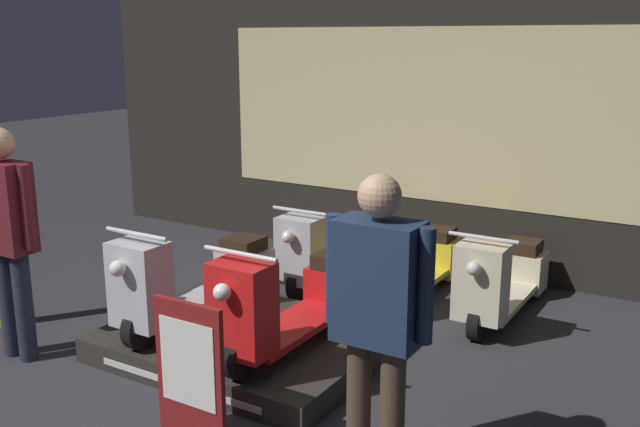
{
  "coord_description": "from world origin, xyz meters",
  "views": [
    {
      "loc": [
        2.82,
        -2.41,
        2.29
      ],
      "look_at": [
        -0.08,
        2.37,
        0.91
      ],
      "focal_mm": 40.0,
      "sensor_mm": 36.0,
      "label": 1
    }
  ],
  "objects_px": {
    "scooter_backrow_0": "(331,250)",
    "price_sign_board": "(190,372)",
    "scooter_backrow_1": "(411,264)",
    "person_right_browsing": "(377,307)",
    "scooter_display_right": "(291,303)",
    "scooter_backrow_2": "(502,280)",
    "person_left_browsing": "(8,227)",
    "scooter_display_left": "(194,281)"
  },
  "relations": [
    {
      "from": "scooter_backrow_1",
      "to": "person_left_browsing",
      "type": "height_order",
      "value": "person_left_browsing"
    },
    {
      "from": "scooter_display_right",
      "to": "price_sign_board",
      "type": "bearing_deg",
      "value": -89.67
    },
    {
      "from": "scooter_backrow_2",
      "to": "person_left_browsing",
      "type": "distance_m",
      "value": 3.87
    },
    {
      "from": "scooter_display_left",
      "to": "scooter_backrow_1",
      "type": "bearing_deg",
      "value": 60.47
    },
    {
      "from": "scooter_backrow_1",
      "to": "person_right_browsing",
      "type": "bearing_deg",
      "value": -69.76
    },
    {
      "from": "scooter_display_right",
      "to": "person_left_browsing",
      "type": "relative_size",
      "value": 0.94
    },
    {
      "from": "person_left_browsing",
      "to": "scooter_backrow_2",
      "type": "bearing_deg",
      "value": 43.08
    },
    {
      "from": "scooter_backrow_1",
      "to": "scooter_display_right",
      "type": "bearing_deg",
      "value": -93.99
    },
    {
      "from": "price_sign_board",
      "to": "scooter_backrow_1",
      "type": "bearing_deg",
      "value": 87.63
    },
    {
      "from": "scooter_backrow_0",
      "to": "scooter_backrow_1",
      "type": "xyz_separation_m",
      "value": [
        0.83,
        0.0,
        0.0
      ]
    },
    {
      "from": "scooter_display_left",
      "to": "scooter_backrow_2",
      "type": "bearing_deg",
      "value": 43.98
    },
    {
      "from": "person_right_browsing",
      "to": "scooter_backrow_1",
      "type": "bearing_deg",
      "value": 110.24
    },
    {
      "from": "scooter_display_right",
      "to": "person_left_browsing",
      "type": "xyz_separation_m",
      "value": [
        -1.84,
        -0.84,
        0.48
      ]
    },
    {
      "from": "scooter_display_left",
      "to": "person_right_browsing",
      "type": "xyz_separation_m",
      "value": [
        1.96,
        -0.84,
        0.47
      ]
    },
    {
      "from": "scooter_backrow_2",
      "to": "person_right_browsing",
      "type": "height_order",
      "value": "person_right_browsing"
    },
    {
      "from": "scooter_display_right",
      "to": "scooter_backrow_2",
      "type": "distance_m",
      "value": 2.01
    },
    {
      "from": "person_right_browsing",
      "to": "scooter_backrow_0",
      "type": "bearing_deg",
      "value": 124.46
    },
    {
      "from": "scooter_backrow_0",
      "to": "person_right_browsing",
      "type": "bearing_deg",
      "value": -55.54
    },
    {
      "from": "scooter_backrow_0",
      "to": "scooter_backrow_1",
      "type": "bearing_deg",
      "value": 0.0
    },
    {
      "from": "scooter_backrow_2",
      "to": "person_right_browsing",
      "type": "bearing_deg",
      "value": -87.07
    },
    {
      "from": "scooter_backrow_1",
      "to": "person_right_browsing",
      "type": "distance_m",
      "value": 2.85
    },
    {
      "from": "scooter_display_right",
      "to": "scooter_backrow_0",
      "type": "distance_m",
      "value": 1.91
    },
    {
      "from": "scooter_display_right",
      "to": "scooter_display_left",
      "type": "bearing_deg",
      "value": 180.0
    },
    {
      "from": "scooter_backrow_1",
      "to": "scooter_backrow_2",
      "type": "xyz_separation_m",
      "value": [
        0.83,
        0.0,
        0.0
      ]
    },
    {
      "from": "scooter_backrow_0",
      "to": "scooter_backrow_2",
      "type": "height_order",
      "value": "same"
    },
    {
      "from": "scooter_display_left",
      "to": "scooter_display_right",
      "type": "relative_size",
      "value": 1.0
    },
    {
      "from": "person_left_browsing",
      "to": "person_right_browsing",
      "type": "distance_m",
      "value": 2.92
    },
    {
      "from": "scooter_backrow_1",
      "to": "price_sign_board",
      "type": "bearing_deg",
      "value": -92.37
    },
    {
      "from": "scooter_display_right",
      "to": "person_left_browsing",
      "type": "height_order",
      "value": "person_left_browsing"
    },
    {
      "from": "scooter_display_left",
      "to": "price_sign_board",
      "type": "relative_size",
      "value": 1.85
    },
    {
      "from": "scooter_backrow_0",
      "to": "price_sign_board",
      "type": "xyz_separation_m",
      "value": [
        0.71,
        -2.82,
        0.11
      ]
    },
    {
      "from": "scooter_display_right",
      "to": "person_left_browsing",
      "type": "bearing_deg",
      "value": -155.3
    },
    {
      "from": "person_right_browsing",
      "to": "scooter_backrow_2",
      "type": "bearing_deg",
      "value": 92.93
    },
    {
      "from": "scooter_display_left",
      "to": "scooter_backrow_2",
      "type": "height_order",
      "value": "scooter_display_left"
    },
    {
      "from": "scooter_display_left",
      "to": "scooter_backrow_1",
      "type": "relative_size",
      "value": 1.0
    },
    {
      "from": "scooter_backrow_1",
      "to": "person_right_browsing",
      "type": "height_order",
      "value": "person_right_browsing"
    },
    {
      "from": "person_left_browsing",
      "to": "person_right_browsing",
      "type": "height_order",
      "value": "person_left_browsing"
    },
    {
      "from": "scooter_display_left",
      "to": "scooter_display_right",
      "type": "height_order",
      "value": "same"
    },
    {
      "from": "scooter_backrow_0",
      "to": "person_left_browsing",
      "type": "height_order",
      "value": "person_left_browsing"
    },
    {
      "from": "scooter_backrow_0",
      "to": "scooter_backrow_2",
      "type": "relative_size",
      "value": 1.0
    },
    {
      "from": "person_right_browsing",
      "to": "scooter_display_left",
      "type": "bearing_deg",
      "value": 156.68
    },
    {
      "from": "scooter_display_left",
      "to": "price_sign_board",
      "type": "distance_m",
      "value": 1.38
    }
  ]
}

